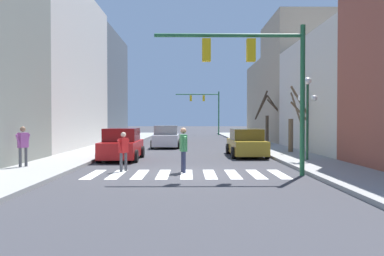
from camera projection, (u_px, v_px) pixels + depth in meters
The scene contains 18 objects.
ground_plane at pixel (187, 173), 14.72m from camera, with size 240.00×240.00×0.00m, color #38383D.
sidewalk_left at pixel (33, 172), 14.67m from camera, with size 2.83×90.00×0.15m.
sidewalk_right at pixel (339, 171), 14.78m from camera, with size 2.83×90.00×0.15m.
building_row_left at pixel (42, 67), 26.81m from camera, with size 6.00×37.54×12.63m.
building_row_right at pixel (327, 86), 27.96m from camera, with size 6.00×38.50×11.29m.
crosswalk_stripes at pixel (187, 174), 14.50m from camera, with size 7.65×2.60×0.01m.
traffic_signal_near at pixel (259, 68), 14.01m from camera, with size 5.66×0.28×5.67m.
traffic_signal_far at pixel (206, 104), 53.04m from camera, with size 6.21×0.28×6.20m.
street_lamp_right_corner at pixel (308, 101), 18.32m from camera, with size 0.95×0.36×4.06m.
car_parked_left_near at pixel (166, 135), 34.32m from camera, with size 1.98×4.37×1.61m.
car_parked_left_mid at pixel (166, 137), 28.76m from camera, with size 2.12×4.25×1.70m.
car_at_intersection at pixel (246, 143), 21.89m from camera, with size 2.07×4.70×1.59m.
car_driving_toward_lane at pixel (122, 145), 19.82m from camera, with size 2.05×4.14×1.67m.
pedestrian_crossing_street at pixel (123, 148), 15.31m from camera, with size 0.45×0.63×1.61m.
pedestrian_on_right_sidewalk at pixel (183, 146), 14.96m from camera, with size 0.32×0.77×1.80m.
pedestrian_near_right_corner at pixel (23, 143), 15.63m from camera, with size 0.40×0.69×1.69m.
street_tree_left_mid at pixel (294, 125), 23.09m from camera, with size 1.58×0.97×4.09m.
street_tree_right_far at pixel (267, 118), 30.98m from camera, with size 2.51×1.22×4.42m.
Camera 1 is at (0.08, -14.69, 2.09)m, focal length 35.00 mm.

